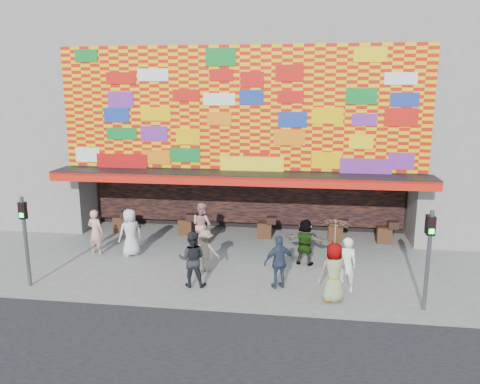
{
  "coord_description": "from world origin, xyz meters",
  "views": [
    {
      "loc": [
        2.6,
        -14.75,
        6.33
      ],
      "look_at": [
        0.28,
        2.0,
        2.58
      ],
      "focal_mm": 35.0,
      "sensor_mm": 36.0,
      "label": 1
    }
  ],
  "objects_px": {
    "ped_h": "(346,265)",
    "ped_f": "(305,242)",
    "signal_left": "(25,231)",
    "signal_right": "(429,249)",
    "ped_a": "(130,232)",
    "ped_d": "(206,251)",
    "ped_b": "(96,232)",
    "ped_g": "(334,272)",
    "ped_e": "(279,262)",
    "parasol": "(335,234)",
    "ped_i": "(202,225)",
    "ped_c": "(192,259)"
  },
  "relations": [
    {
      "from": "signal_left",
      "to": "ped_e",
      "type": "relative_size",
      "value": 1.7
    },
    {
      "from": "ped_b",
      "to": "signal_right",
      "type": "bearing_deg",
      "value": 176.77
    },
    {
      "from": "ped_d",
      "to": "ped_a",
      "type": "bearing_deg",
      "value": -15.02
    },
    {
      "from": "ped_a",
      "to": "ped_b",
      "type": "relative_size",
      "value": 1.04
    },
    {
      "from": "ped_f",
      "to": "ped_i",
      "type": "relative_size",
      "value": 0.92
    },
    {
      "from": "ped_a",
      "to": "ped_d",
      "type": "height_order",
      "value": "ped_a"
    },
    {
      "from": "signal_left",
      "to": "parasol",
      "type": "distance_m",
      "value": 9.79
    },
    {
      "from": "ped_d",
      "to": "ped_h",
      "type": "relative_size",
      "value": 0.84
    },
    {
      "from": "signal_right",
      "to": "ped_f",
      "type": "relative_size",
      "value": 1.75
    },
    {
      "from": "ped_d",
      "to": "ped_f",
      "type": "distance_m",
      "value": 3.64
    },
    {
      "from": "ped_b",
      "to": "parasol",
      "type": "distance_m",
      "value": 9.51
    },
    {
      "from": "ped_g",
      "to": "ped_i",
      "type": "bearing_deg",
      "value": -61.53
    },
    {
      "from": "ped_b",
      "to": "ped_h",
      "type": "height_order",
      "value": "ped_h"
    },
    {
      "from": "ped_e",
      "to": "ped_i",
      "type": "xyz_separation_m",
      "value": [
        -3.33,
        3.61,
        0.05
      ]
    },
    {
      "from": "signal_left",
      "to": "ped_g",
      "type": "bearing_deg",
      "value": 1.3
    },
    {
      "from": "signal_right",
      "to": "ped_a",
      "type": "xyz_separation_m",
      "value": [
        -10.14,
        3.2,
        -0.94
      ]
    },
    {
      "from": "signal_right",
      "to": "ped_f",
      "type": "distance_m",
      "value": 4.82
    },
    {
      "from": "ped_e",
      "to": "ped_g",
      "type": "height_order",
      "value": "ped_g"
    },
    {
      "from": "ped_a",
      "to": "ped_h",
      "type": "xyz_separation_m",
      "value": [
        7.96,
        -2.24,
        -0.02
      ]
    },
    {
      "from": "ped_h",
      "to": "ped_f",
      "type": "bearing_deg",
      "value": -65.23
    },
    {
      "from": "ped_g",
      "to": "ped_i",
      "type": "xyz_separation_m",
      "value": [
        -5.01,
        4.35,
        0.01
      ]
    },
    {
      "from": "signal_left",
      "to": "ped_a",
      "type": "xyz_separation_m",
      "value": [
        2.26,
        3.2,
        -0.94
      ]
    },
    {
      "from": "signal_right",
      "to": "ped_h",
      "type": "relative_size",
      "value": 1.66
    },
    {
      "from": "ped_e",
      "to": "ped_f",
      "type": "xyz_separation_m",
      "value": [
        0.81,
        2.22,
        -0.03
      ]
    },
    {
      "from": "ped_f",
      "to": "ped_i",
      "type": "bearing_deg",
      "value": -6.62
    },
    {
      "from": "ped_b",
      "to": "ped_f",
      "type": "height_order",
      "value": "ped_b"
    },
    {
      "from": "ped_a",
      "to": "signal_left",
      "type": "bearing_deg",
      "value": 12.13
    },
    {
      "from": "ped_c",
      "to": "ped_g",
      "type": "relative_size",
      "value": 1.0
    },
    {
      "from": "ped_i",
      "to": "ped_c",
      "type": "bearing_deg",
      "value": 134.59
    },
    {
      "from": "ped_g",
      "to": "parasol",
      "type": "xyz_separation_m",
      "value": [
        0.0,
        0.0,
        1.21
      ]
    },
    {
      "from": "ped_d",
      "to": "parasol",
      "type": "height_order",
      "value": "parasol"
    },
    {
      "from": "ped_a",
      "to": "ped_h",
      "type": "bearing_deg",
      "value": 121.62
    },
    {
      "from": "ped_f",
      "to": "ped_c",
      "type": "bearing_deg",
      "value": 45.94
    },
    {
      "from": "signal_left",
      "to": "parasol",
      "type": "xyz_separation_m",
      "value": [
        9.78,
        0.22,
        0.28
      ]
    },
    {
      "from": "signal_left",
      "to": "signal_right",
      "type": "distance_m",
      "value": 12.4
    },
    {
      "from": "signal_left",
      "to": "ped_b",
      "type": "bearing_deg",
      "value": 75.27
    },
    {
      "from": "ped_e",
      "to": "ped_f",
      "type": "height_order",
      "value": "ped_e"
    },
    {
      "from": "signal_left",
      "to": "ped_a",
      "type": "relative_size",
      "value": 1.62
    },
    {
      "from": "ped_b",
      "to": "parasol",
      "type": "relative_size",
      "value": 0.97
    },
    {
      "from": "signal_left",
      "to": "ped_d",
      "type": "height_order",
      "value": "signal_left"
    },
    {
      "from": "ped_e",
      "to": "ped_h",
      "type": "bearing_deg",
      "value": 154.97
    },
    {
      "from": "signal_left",
      "to": "ped_d",
      "type": "distance_m",
      "value": 5.93
    },
    {
      "from": "ped_b",
      "to": "ped_g",
      "type": "relative_size",
      "value": 0.96
    },
    {
      "from": "ped_b",
      "to": "ped_f",
      "type": "xyz_separation_m",
      "value": [
        8.08,
        -0.02,
        -0.03
      ]
    },
    {
      "from": "signal_left",
      "to": "ped_e",
      "type": "bearing_deg",
      "value": 6.78
    },
    {
      "from": "signal_left",
      "to": "ped_g",
      "type": "height_order",
      "value": "signal_left"
    },
    {
      "from": "signal_left",
      "to": "ped_d",
      "type": "bearing_deg",
      "value": 20.33
    },
    {
      "from": "ped_c",
      "to": "ped_g",
      "type": "xyz_separation_m",
      "value": [
        4.49,
        -0.51,
        -0.0
      ]
    },
    {
      "from": "signal_right",
      "to": "ped_d",
      "type": "xyz_separation_m",
      "value": [
        -6.94,
        2.02,
        -1.1
      ]
    },
    {
      "from": "signal_left",
      "to": "ped_f",
      "type": "bearing_deg",
      "value": 19.63
    }
  ]
}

